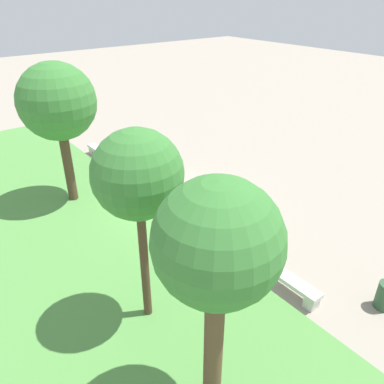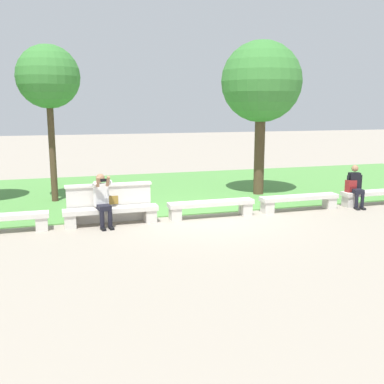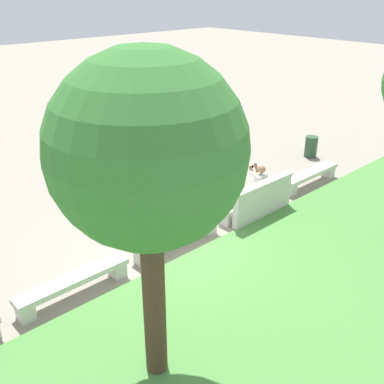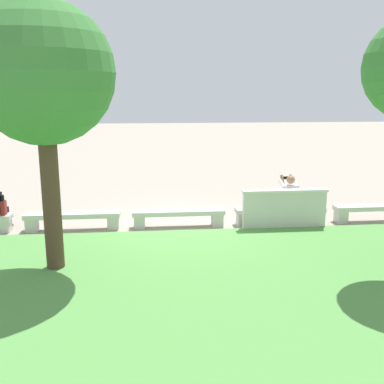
% 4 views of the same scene
% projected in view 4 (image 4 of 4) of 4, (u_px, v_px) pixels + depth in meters
% --- Properties ---
extents(ground_plane, '(80.00, 80.00, 0.00)m').
position_uv_depth(ground_plane, '(179.00, 227.00, 11.73)').
color(ground_plane, gray).
extents(grass_strip, '(25.21, 8.00, 0.03)m').
position_uv_depth(grass_strip, '(196.00, 303.00, 7.47)').
color(grass_strip, '#518E42').
rests_on(grass_strip, ground).
extents(bench_main, '(2.39, 0.40, 0.45)m').
position_uv_depth(bench_main, '(377.00, 210.00, 12.17)').
color(bench_main, beige).
rests_on(bench_main, ground).
extents(bench_near, '(2.39, 0.40, 0.45)m').
position_uv_depth(bench_near, '(280.00, 213.00, 11.92)').
color(bench_near, beige).
rests_on(bench_near, ground).
extents(bench_mid, '(2.39, 0.40, 0.45)m').
position_uv_depth(bench_mid, '(179.00, 215.00, 11.66)').
color(bench_mid, beige).
rests_on(bench_mid, ground).
extents(bench_far, '(2.39, 0.40, 0.45)m').
position_uv_depth(bench_far, '(73.00, 218.00, 11.41)').
color(bench_far, beige).
rests_on(bench_far, ground).
extents(backrest_wall_with_plaque, '(2.22, 0.24, 1.01)m').
position_uv_depth(backrest_wall_with_plaque, '(284.00, 208.00, 11.54)').
color(backrest_wall_with_plaque, beige).
rests_on(backrest_wall_with_plaque, ground).
extents(person_photographer, '(0.51, 0.76, 1.32)m').
position_uv_depth(person_photographer, '(288.00, 196.00, 11.92)').
color(person_photographer, black).
rests_on(person_photographer, ground).
extents(backpack, '(0.28, 0.24, 0.43)m').
position_uv_depth(backpack, '(0.00, 208.00, 11.15)').
color(backpack, maroon).
rests_on(backpack, bench_end).
extents(tree_left_background, '(2.65, 2.65, 5.11)m').
position_uv_depth(tree_left_background, '(43.00, 75.00, 8.16)').
color(tree_left_background, '#4C3826').
rests_on(tree_left_background, ground).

